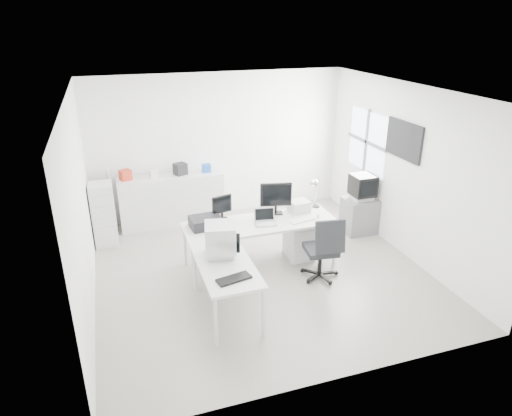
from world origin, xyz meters
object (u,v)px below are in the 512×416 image
object	(u,v)px
lcd_monitor_large	(276,198)
laptop	(265,218)
side_desk	(226,289)
laser_printer	(299,206)
drawer_pedestal	(299,240)
tv_cabinet	(360,215)
office_chair	(321,247)
main_desk	(260,244)
filing_cabinet	(104,214)
lcd_monitor_small	(222,209)
sideboard	(172,200)
crt_monitor	(220,241)
inkjet_printer	(206,222)
crt_tv	(363,187)

from	to	relation	value
lcd_monitor_large	laptop	bearing A→B (deg)	-118.24
side_desk	laser_printer	xyz separation A→B (m)	(1.60, 1.32, 0.47)
drawer_pedestal	tv_cabinet	size ratio (longest dim) A/B	0.92
office_chair	main_desk	bearing A→B (deg)	146.29
drawer_pedestal	laser_printer	world-z (taller)	laser_printer
main_desk	filing_cabinet	xyz separation A→B (m)	(-2.35, 1.55, 0.18)
filing_cabinet	drawer_pedestal	bearing A→B (deg)	-26.27
lcd_monitor_small	sideboard	size ratio (longest dim) A/B	0.21
lcd_monitor_large	main_desk	bearing A→B (deg)	-132.10
drawer_pedestal	filing_cabinet	bearing A→B (deg)	153.73
side_desk	laptop	bearing A→B (deg)	48.01
drawer_pedestal	main_desk	bearing A→B (deg)	-175.91
side_desk	office_chair	world-z (taller)	office_chair
side_desk	crt_monitor	size ratio (longest dim) A/B	3.18
lcd_monitor_large	laser_printer	world-z (taller)	lcd_monitor_large
lcd_monitor_large	inkjet_printer	bearing A→B (deg)	-160.51
crt_monitor	sideboard	size ratio (longest dim) A/B	0.22
lcd_monitor_large	filing_cabinet	size ratio (longest dim) A/B	0.48
drawer_pedestal	filing_cabinet	world-z (taller)	filing_cabinet
crt_monitor	sideboard	bearing A→B (deg)	106.82
drawer_pedestal	lcd_monitor_large	bearing A→B (deg)	150.26
lcd_monitor_small	crt_tv	size ratio (longest dim) A/B	0.83
inkjet_printer	side_desk	bearing A→B (deg)	-94.61
tv_cabinet	sideboard	xyz separation A→B (m)	(-3.25, 1.46, 0.16)
lcd_monitor_large	lcd_monitor_small	bearing A→B (deg)	-167.64
inkjet_printer	crt_tv	xyz separation A→B (m)	(3.00, 0.49, 0.05)
side_desk	drawer_pedestal	world-z (taller)	side_desk
crt_monitor	office_chair	world-z (taller)	crt_monitor
crt_tv	lcd_monitor_large	bearing A→B (deg)	-169.38
main_desk	inkjet_printer	distance (m)	0.97
laptop	lcd_monitor_small	bearing A→B (deg)	158.56
laptop	laser_printer	size ratio (longest dim) A/B	1.09
office_chair	lcd_monitor_large	bearing A→B (deg)	121.20
laser_printer	tv_cabinet	bearing A→B (deg)	8.26
laser_printer	crt_tv	world-z (taller)	crt_tv
tv_cabinet	side_desk	bearing A→B (deg)	-150.65
laptop	filing_cabinet	world-z (taller)	filing_cabinet
lcd_monitor_large	laser_printer	size ratio (longest dim) A/B	1.67
lcd_monitor_small	crt_monitor	size ratio (longest dim) A/B	0.94
filing_cabinet	inkjet_printer	bearing A→B (deg)	-44.16
side_desk	tv_cabinet	bearing A→B (deg)	29.35
laser_printer	sideboard	size ratio (longest dim) A/B	0.16
laptop	crt_monitor	size ratio (longest dim) A/B	0.79
side_desk	lcd_monitor_small	distance (m)	1.50
lcd_monitor_large	laptop	world-z (taller)	lcd_monitor_large
lcd_monitor_small	crt_tv	distance (m)	2.72
inkjet_printer	main_desk	bearing A→B (deg)	-11.32
lcd_monitor_large	filing_cabinet	bearing A→B (deg)	166.56
inkjet_printer	crt_tv	bearing A→B (deg)	4.62
main_desk	lcd_monitor_large	xyz separation A→B (m)	(0.35, 0.25, 0.64)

